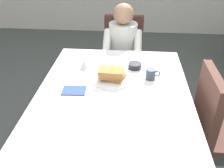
% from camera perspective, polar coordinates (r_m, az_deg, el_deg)
% --- Properties ---
extents(ground_plane, '(14.00, 14.00, 0.00)m').
position_cam_1_polar(ground_plane, '(2.24, 0.21, -18.12)').
color(ground_plane, '#474C47').
extents(dining_table_main, '(1.12, 1.52, 0.74)m').
position_cam_1_polar(dining_table_main, '(1.79, 0.25, -4.68)').
color(dining_table_main, white).
rests_on(dining_table_main, ground).
extents(chair_diner, '(0.44, 0.45, 0.93)m').
position_cam_1_polar(chair_diner, '(2.87, 2.56, 7.38)').
color(chair_diner, '#4C2D23').
rests_on(chair_diner, ground).
extents(diner_person, '(0.40, 0.43, 1.12)m').
position_cam_1_polar(diner_person, '(2.67, 2.48, 8.69)').
color(diner_person, silver).
rests_on(diner_person, ground).
extents(chair_right_side, '(0.45, 0.44, 0.93)m').
position_cam_1_polar(chair_right_side, '(1.98, 23.33, -8.22)').
color(chair_right_side, '#4C2D23').
rests_on(chair_right_side, ground).
extents(plate_breakfast, '(0.28, 0.28, 0.02)m').
position_cam_1_polar(plate_breakfast, '(1.89, -0.06, 0.90)').
color(plate_breakfast, white).
rests_on(plate_breakfast, dining_table_main).
extents(breakfast_stack, '(0.21, 0.17, 0.09)m').
position_cam_1_polar(breakfast_stack, '(1.86, -0.07, 2.38)').
color(breakfast_stack, '#A36B33').
rests_on(breakfast_stack, plate_breakfast).
extents(cup_coffee, '(0.11, 0.08, 0.08)m').
position_cam_1_polar(cup_coffee, '(1.92, 9.04, 2.32)').
color(cup_coffee, '#333D4C').
rests_on(cup_coffee, dining_table_main).
extents(bowl_butter, '(0.11, 0.11, 0.04)m').
position_cam_1_polar(bowl_butter, '(2.07, 5.32, 4.26)').
color(bowl_butter, black).
rests_on(bowl_butter, dining_table_main).
extents(syrup_pitcher, '(0.08, 0.08, 0.07)m').
position_cam_1_polar(syrup_pitcher, '(2.06, -6.53, 4.54)').
color(syrup_pitcher, silver).
rests_on(syrup_pitcher, dining_table_main).
extents(fork_left_of_plate, '(0.03, 0.18, 0.00)m').
position_cam_1_polar(fork_left_of_plate, '(1.90, -5.85, 0.69)').
color(fork_left_of_plate, silver).
rests_on(fork_left_of_plate, dining_table_main).
extents(knife_right_of_plate, '(0.02, 0.20, 0.00)m').
position_cam_1_polar(knife_right_of_plate, '(1.87, 5.70, 0.19)').
color(knife_right_of_plate, silver).
rests_on(knife_right_of_plate, dining_table_main).
extents(spoon_near_edge, '(0.15, 0.02, 0.00)m').
position_cam_1_polar(spoon_near_edge, '(1.61, -1.36, -5.48)').
color(spoon_near_edge, silver).
rests_on(spoon_near_edge, dining_table_main).
extents(napkin_folded, '(0.18, 0.13, 0.01)m').
position_cam_1_polar(napkin_folded, '(1.79, -8.83, -1.52)').
color(napkin_folded, '#334C7F').
rests_on(napkin_folded, dining_table_main).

